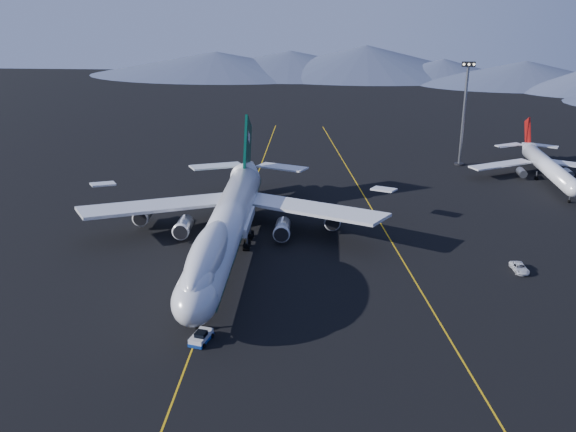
# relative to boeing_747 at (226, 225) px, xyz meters

# --- Properties ---
(ground) EXTENTS (500.00, 500.00, 0.00)m
(ground) POSITION_rel_boeing_747_xyz_m (-0.00, -0.03, -5.81)
(ground) COLOR black
(ground) RESTS_ON ground
(taxiway_line_main) EXTENTS (0.25, 220.00, 0.01)m
(taxiway_line_main) POSITION_rel_boeing_747_xyz_m (-0.00, -0.03, -5.80)
(taxiway_line_main) COLOR #D39F0C
(taxiway_line_main) RESTS_ON ground
(taxiway_line_side) EXTENTS (28.08, 198.09, 0.01)m
(taxiway_line_side) POSITION_rel_boeing_747_xyz_m (30.00, 9.97, -5.80)
(taxiway_line_side) COLOR #D39F0C
(taxiway_line_side) RESTS_ON ground
(boeing_747) EXTENTS (59.62, 72.43, 19.37)m
(boeing_747) POSITION_rel_boeing_747_xyz_m (0.00, 0.00, 0.00)
(boeing_747) COLOR silver
(boeing_747) RESTS_ON ground
(pushback_tug) EXTENTS (3.17, 4.54, 1.81)m
(pushback_tug) POSITION_rel_boeing_747_xyz_m (0.85, -29.70, -5.25)
(pushback_tug) COLOR silver
(pushback_tug) RESTS_ON ground
(second_jet) EXTENTS (37.85, 42.76, 12.17)m
(second_jet) POSITION_rel_boeing_747_xyz_m (71.95, 50.51, -2.13)
(second_jet) COLOR silver
(second_jet) RESTS_ON ground
(service_van) EXTENTS (2.60, 5.02, 1.35)m
(service_van) POSITION_rel_boeing_747_xyz_m (50.90, -3.94, -5.14)
(service_van) COLOR silver
(service_van) RESTS_ON ground
(floodlight_mast) EXTENTS (3.36, 2.52, 27.22)m
(floodlight_mast) POSITION_rel_boeing_747_xyz_m (53.31, 63.68, 7.98)
(floodlight_mast) COLOR black
(floodlight_mast) RESTS_ON ground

